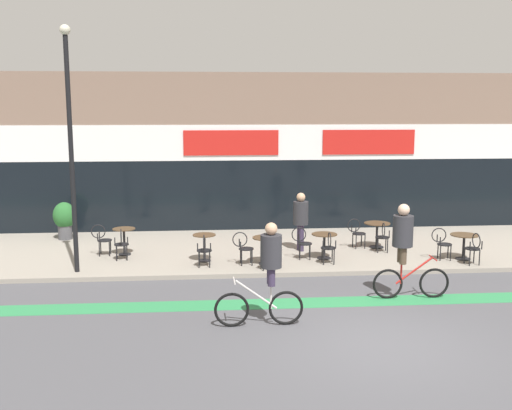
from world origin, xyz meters
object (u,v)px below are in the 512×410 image
bistro_table_0 (124,236)px  cafe_chair_2_side (243,246)px  bistro_table_5 (464,241)px  cafe_chair_5_near (474,246)px  cafe_chair_5_side (442,241)px  cafe_chair_1_near (204,248)px  bistro_table_4 (377,230)px  cyclist_1 (405,244)px  bistro_table_1 (204,242)px  pedestrian_near_end (301,216)px  cafe_chair_0_side (102,238)px  cafe_chair_2_near (269,251)px  bistro_table_2 (267,245)px  cafe_chair_3_near (329,246)px  bistro_table_3 (324,241)px  planter_pot (64,218)px  cyclist_0 (268,268)px  cafe_chair_3_side (302,241)px  cafe_chair_0_near (121,242)px  lamp_post (70,135)px  cafe_chair_4_side (357,231)px  cafe_chair_4_near (383,235)px

bistro_table_0 → cafe_chair_2_side: 3.61m
bistro_table_5 → cafe_chair_5_near: 0.63m
cafe_chair_5_side → cafe_chair_1_near: bearing=-170.1°
bistro_table_4 → cyclist_1: size_ratio=0.36×
bistro_table_1 → pedestrian_near_end: (2.83, 1.01, 0.49)m
cafe_chair_0_side → cafe_chair_2_near: 5.00m
bistro_table_2 → cafe_chair_3_near: bearing=-5.3°
bistro_table_3 → bistro_table_2: bearing=-164.3°
cafe_chair_3_near → planter_pot: 8.66m
cyclist_0 → cyclist_1: cyclist_1 is taller
cafe_chair_3_side → cafe_chair_0_near: bearing=-175.9°
bistro_table_3 → cafe_chair_5_near: (3.87, -1.03, 0.01)m
bistro_table_5 → cafe_chair_3_side: size_ratio=0.84×
cafe_chair_5_near → bistro_table_3: bearing=70.1°
bistro_table_5 → lamp_post: (-10.49, -0.41, 3.00)m
cyclist_1 → cafe_chair_4_side: bearing=90.8°
cafe_chair_0_side → cafe_chair_4_near: 8.11m
bistro_table_1 → cafe_chair_4_side: size_ratio=0.83×
cafe_chair_4_near → cafe_chair_4_side: size_ratio=1.00×
cafe_chair_3_near → cafe_chair_5_side: bearing=-84.5°
bistro_table_1 → cafe_chair_2_side: cafe_chair_2_side is taller
cafe_chair_4_side → cafe_chair_4_near: bearing=-51.8°
bistro_table_5 → cafe_chair_2_side: 6.16m
cafe_chair_2_near → cafe_chair_5_side: bearing=-78.0°
cafe_chair_0_side → bistro_table_0: bearing=-2.0°
bistro_table_0 → cafe_chair_1_near: bearing=-33.6°
cafe_chair_1_near → cafe_chair_3_side: 2.80m
cafe_chair_4_side → cafe_chair_5_side: (2.02, -1.55, 0.00)m
cafe_chair_0_side → bistro_table_4: bearing=-0.2°
lamp_post → cyclist_0: 6.47m
bistro_table_1 → bistro_table_2: (1.68, -0.44, 0.01)m
cafe_chair_5_near → planter_pot: size_ratio=0.75×
cafe_chair_1_near → cafe_chair_5_side: 6.59m
bistro_table_3 → cafe_chair_3_near: (-0.00, -0.63, 0.01)m
cafe_chair_4_near → cyclist_1: cyclist_1 is taller
bistro_table_1 → bistro_table_4: (5.19, 1.19, 0.02)m
cafe_chair_3_side → cafe_chair_4_side: same height
cafe_chair_0_near → cafe_chair_2_near: same height
bistro_table_4 → bistro_table_5: 2.56m
bistro_table_2 → bistro_table_5: bearing=0.7°
cyclist_0 → planter_pot: bearing=-54.8°
lamp_post → cyclist_1: lamp_post is taller
bistro_table_4 → cafe_chair_3_side: size_ratio=0.87×
cafe_chair_0_side → cyclist_1: size_ratio=0.41×
bistro_table_0 → cafe_chair_3_side: size_ratio=0.86×
bistro_table_2 → lamp_post: size_ratio=0.12×
cyclist_1 → cafe_chair_2_side: bearing=142.5°
pedestrian_near_end → bistro_table_2: bearing=43.1°
cafe_chair_2_side → cafe_chair_5_near: same height
planter_pot → cafe_chair_5_side: bearing=-17.5°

